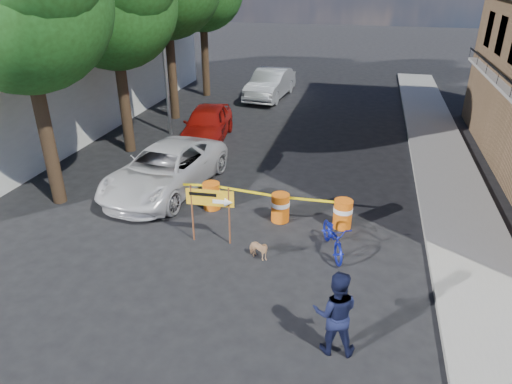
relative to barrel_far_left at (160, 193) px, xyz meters
The scene contains 16 objects.
ground 4.19m from the barrel_far_left, 36.71° to the right, with size 120.00×120.00×0.00m, color black.
sidewalk_east 10.17m from the barrel_far_left, 20.21° to the left, with size 2.40×40.00×0.15m, color gray.
white_building 12.50m from the barrel_far_left, 142.14° to the left, with size 8.00×22.00×6.00m, color silver.
tree_mid_a 7.91m from the barrel_far_left, 126.98° to the left, with size 5.25×5.00×8.68m.
streetlamp 8.43m from the barrel_far_left, 110.32° to the left, with size 1.25×0.18×8.00m.
barrel_far_left is the anchor object (origin of this frame).
barrel_mid_left 1.72m from the barrel_far_left, ahead, with size 0.58×0.58×0.90m.
barrel_mid_right 4.03m from the barrel_far_left, ahead, with size 0.58×0.58×0.90m.
barrel_far_right 5.94m from the barrel_far_left, ahead, with size 0.58×0.58×0.90m.
detour_sign 3.14m from the barrel_far_left, 33.67° to the right, with size 1.36×0.27×1.75m.
pedestrian 7.94m from the barrel_far_left, 39.51° to the right, with size 0.92×0.72×1.89m, color black.
bicycle 5.96m from the barrel_far_left, 13.61° to the right, with size 0.65×0.98×1.87m, color #1420AA.
dog 4.46m from the barrel_far_left, 29.90° to the right, with size 0.31×0.69×0.58m, color tan.
suv_white 1.31m from the barrel_far_left, 104.51° to the left, with size 2.60×5.63×1.56m, color silver.
sedan_red 6.57m from the barrel_far_left, 95.53° to the left, with size 1.87×4.64×1.58m, color #A3140D.
sedan_silver 14.76m from the barrel_far_left, 87.91° to the left, with size 1.82×5.23×1.72m, color silver.
Camera 1 is at (2.92, -9.79, 7.06)m, focal length 32.00 mm.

